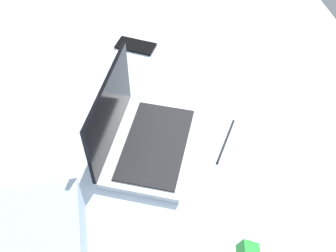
# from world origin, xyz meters

# --- Properties ---
(bed_mattress) EXTENTS (1.80, 1.40, 0.18)m
(bed_mattress) POSITION_xyz_m (0.00, 0.00, 0.09)
(bed_mattress) COLOR silver
(bed_mattress) RESTS_ON ground
(laptop) EXTENTS (0.39, 0.34, 0.23)m
(laptop) POSITION_xyz_m (-0.04, 0.13, 0.22)
(laptop) COLOR #B7BABC
(laptop) RESTS_ON bed_mattress
(cell_phone) EXTENTS (0.13, 0.16, 0.01)m
(cell_phone) POSITION_xyz_m (0.41, 0.09, 0.18)
(cell_phone) COLOR black
(cell_phone) RESTS_ON bed_mattress
(charger_cable) EXTENTS (0.15, 0.10, 0.01)m
(charger_cable) POSITION_xyz_m (-0.07, -0.11, 0.18)
(charger_cable) COLOR black
(charger_cable) RESTS_ON bed_mattress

